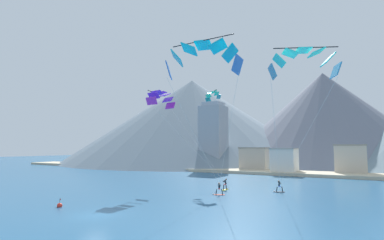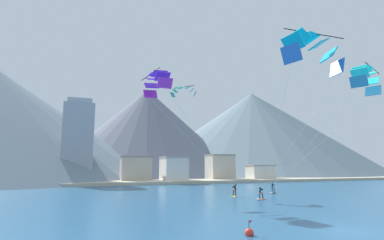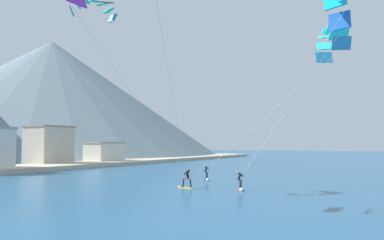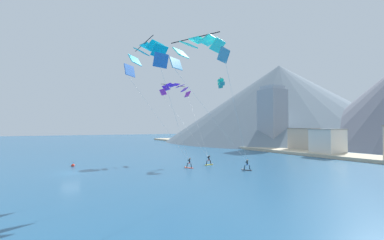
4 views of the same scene
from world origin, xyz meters
name	(u,v)px [view 2 (image 2 of 4)]	position (x,y,z in m)	size (l,w,h in m)	color
ground_plane	(343,230)	(0.00, 0.00, 0.00)	(400.00, 400.00, 0.00)	#23567F
kitesurfer_near_lead	(260,196)	(4.76, 17.08, 0.51)	(1.72, 1.17, 1.73)	#E54C33
kitesurfer_near_trail	(272,190)	(11.28, 23.72, 0.53)	(1.67, 1.30, 1.76)	black
kitesurfer_mid_center	(234,192)	(3.78, 22.04, 0.56)	(0.64, 1.77, 1.81)	yellow
parafoil_kite_near_lead	(311,49)	(6.80, 9.03, 17.00)	(8.96, 10.23, 17.35)	blue
parafoil_kite_near_trail	(365,78)	(17.36, 11.28, 15.43)	(9.39, 14.78, 15.23)	teal
parafoil_kite_mid_center	(157,81)	(-7.73, 20.99, 15.03)	(12.75, 6.95, 14.71)	#B32DBB
parafoil_kite_distant_high_outer	(184,90)	(-1.53, 28.49, 16.21)	(3.97, 2.98, 1.78)	teal
race_marker_buoy	(249,233)	(-6.57, 0.87, 0.16)	(0.56, 0.56, 1.02)	red
shoreline_strip	(154,182)	(0.00, 54.28, 0.35)	(180.00, 10.00, 0.70)	beige
shore_building_harbour_front	(261,173)	(30.71, 56.54, 2.20)	(7.36, 4.90, 4.38)	silver
shore_building_promenade_mid	(174,170)	(5.08, 55.29, 3.19)	(5.84, 7.01, 6.35)	silver
shore_building_quay_east	(220,168)	(19.44, 59.16, 3.60)	(6.94, 5.89, 7.18)	beige
shore_building_quay_west	(136,169)	(-3.72, 58.31, 3.27)	(7.55, 4.33, 6.51)	#B7AD9E
highrise_tower	(78,142)	(-17.32, 61.24, 9.88)	(7.00, 7.00, 20.18)	#999EA8
mountain_peak_west_ridge	(147,132)	(8.91, 107.48, 18.15)	(80.41, 80.41, 36.29)	slate
mountain_peak_east_shoulder	(253,133)	(61.88, 110.24, 19.85)	(115.96, 115.96, 39.70)	slate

